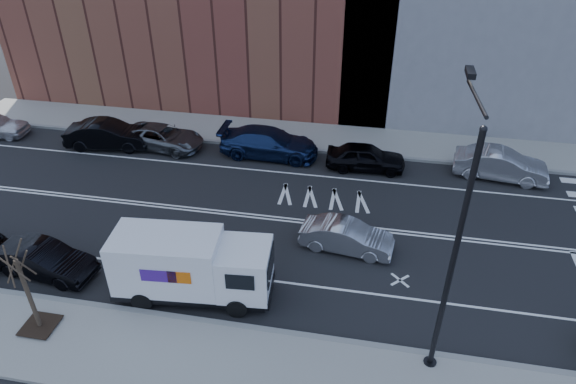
% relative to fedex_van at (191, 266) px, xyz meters
% --- Properties ---
extents(ground, '(120.00, 120.00, 0.00)m').
position_rel_fedex_van_xyz_m(ground, '(2.06, 5.60, -1.47)').
color(ground, black).
rests_on(ground, ground).
extents(sidewalk_near, '(44.00, 3.60, 0.15)m').
position_rel_fedex_van_xyz_m(sidewalk_near, '(2.06, -3.20, -1.40)').
color(sidewalk_near, gray).
rests_on(sidewalk_near, ground).
extents(sidewalk_far, '(44.00, 3.60, 0.15)m').
position_rel_fedex_van_xyz_m(sidewalk_far, '(2.06, 14.40, -1.40)').
color(sidewalk_far, gray).
rests_on(sidewalk_far, ground).
extents(curb_near, '(44.00, 0.25, 0.17)m').
position_rel_fedex_van_xyz_m(curb_near, '(2.06, -1.40, -1.39)').
color(curb_near, gray).
rests_on(curb_near, ground).
extents(curb_far, '(44.00, 0.25, 0.17)m').
position_rel_fedex_van_xyz_m(curb_far, '(2.06, 12.60, -1.39)').
color(curb_far, gray).
rests_on(curb_far, ground).
extents(road_markings, '(40.00, 8.60, 0.01)m').
position_rel_fedex_van_xyz_m(road_markings, '(2.06, 5.60, -1.47)').
color(road_markings, white).
rests_on(road_markings, ground).
extents(streetlight, '(0.44, 4.02, 9.34)m').
position_rel_fedex_van_xyz_m(streetlight, '(9.06, -1.31, 3.61)').
color(streetlight, black).
rests_on(streetlight, ground).
extents(street_tree, '(1.20, 1.20, 3.75)m').
position_rel_fedex_van_xyz_m(street_tree, '(-4.94, -2.80, -0.02)').
color(street_tree, black).
rests_on(street_tree, ground).
extents(fedex_van, '(6.29, 2.61, 2.80)m').
position_rel_fedex_van_xyz_m(fedex_van, '(0.00, 0.00, 0.00)').
color(fedex_van, black).
rests_on(fedex_van, ground).
extents(far_parked_b, '(5.13, 2.35, 1.63)m').
position_rel_fedex_van_xyz_m(far_parked_b, '(-9.14, 10.96, -0.66)').
color(far_parked_b, black).
rests_on(far_parked_b, ground).
extents(far_parked_c, '(5.14, 2.87, 1.36)m').
position_rel_fedex_van_xyz_m(far_parked_c, '(-5.94, 11.49, -0.79)').
color(far_parked_c, '#575A5F').
rests_on(far_parked_c, ground).
extents(far_parked_d, '(5.73, 2.43, 1.65)m').
position_rel_fedex_van_xyz_m(far_parked_d, '(0.49, 11.69, -0.65)').
color(far_parked_d, '#16254F').
rests_on(far_parked_d, ground).
extents(far_parked_e, '(4.40, 1.90, 1.48)m').
position_rel_fedex_van_xyz_m(far_parked_e, '(6.08, 11.18, -0.73)').
color(far_parked_e, black).
rests_on(far_parked_e, ground).
extents(far_parked_f, '(5.02, 2.29, 1.60)m').
position_rel_fedex_van_xyz_m(far_parked_f, '(13.26, 11.55, -0.67)').
color(far_parked_f, '#B0B0B5').
rests_on(far_parked_f, ground).
extents(driving_sedan, '(4.22, 1.91, 1.34)m').
position_rel_fedex_van_xyz_m(driving_sedan, '(5.69, 3.95, -0.80)').
color(driving_sedan, '#AFAFB4').
rests_on(driving_sedan, ground).
extents(near_parked_rear_a, '(4.42, 1.98, 1.41)m').
position_rel_fedex_van_xyz_m(near_parked_rear_a, '(-6.43, 0.03, -0.77)').
color(near_parked_rear_a, black).
rests_on(near_parked_rear_a, ground).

